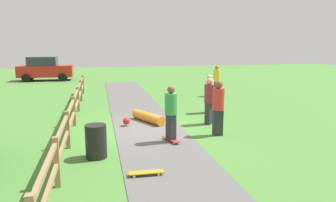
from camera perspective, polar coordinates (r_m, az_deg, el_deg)
ground_plane at (r=11.05m, az=-3.30°, el=-5.41°), size 60.00×60.00×0.00m
asphalt_path at (r=11.05m, az=-3.30°, el=-5.36°), size 2.40×28.00×0.02m
wooden_fence at (r=10.80m, az=-17.10°, el=-2.59°), size 0.12×18.12×1.10m
trash_bin at (r=8.64m, az=-12.84°, el=-7.10°), size 0.56×0.56×0.90m
skater_riding at (r=9.59m, az=0.54°, el=-1.80°), size 0.48×0.82×1.73m
skater_fallen at (r=12.13m, az=-3.90°, el=-3.00°), size 1.53×1.67×0.36m
skateboard_loose at (r=7.45m, az=-3.96°, el=-12.74°), size 0.80×0.22×0.08m
bystander_yellow at (r=18.31m, az=8.78°, el=3.93°), size 0.54×0.54×1.77m
bystander_white at (r=13.81m, az=7.42°, el=1.62°), size 0.54×0.54×1.67m
bystander_maroon at (r=11.86m, az=7.45°, el=0.38°), size 0.54×0.54×1.74m
bystander_red at (r=10.44m, az=9.05°, el=-0.76°), size 0.42×0.42×1.82m
parked_car_red at (r=27.47m, az=-21.28°, el=5.45°), size 4.22×2.04×1.92m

